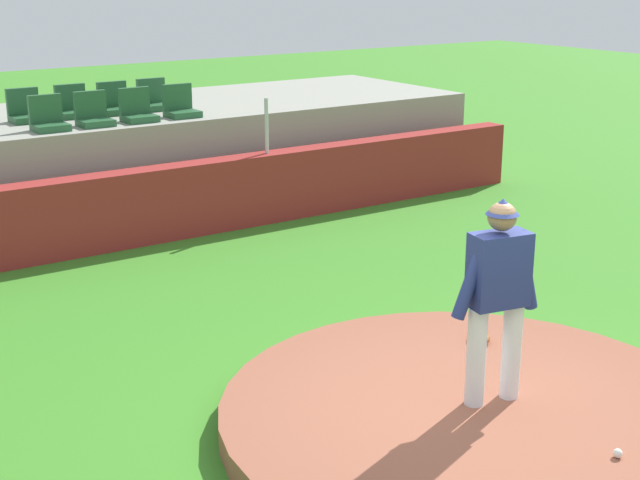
# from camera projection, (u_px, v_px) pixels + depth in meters

# --- Properties ---
(ground_plane) EXTENTS (60.00, 60.00, 0.00)m
(ground_plane) POSITION_uv_depth(u_px,v_px,m) (472.00, 428.00, 8.02)
(ground_plane) COLOR #398123
(pitchers_mound) EXTENTS (4.43, 4.43, 0.23)m
(pitchers_mound) POSITION_uv_depth(u_px,v_px,m) (472.00, 416.00, 7.99)
(pitchers_mound) COLOR brown
(pitchers_mound) RESTS_ON ground_plane
(pitcher) EXTENTS (0.85, 0.36, 1.83)m
(pitcher) POSITION_uv_depth(u_px,v_px,m) (498.00, 287.00, 7.73)
(pitcher) COLOR silver
(pitcher) RESTS_ON pitchers_mound
(baseball) EXTENTS (0.07, 0.07, 0.07)m
(baseball) POSITION_uv_depth(u_px,v_px,m) (618.00, 453.00, 7.09)
(baseball) COLOR white
(baseball) RESTS_ON pitchers_mound
(fielding_glove) EXTENTS (0.31, 0.36, 0.11)m
(fielding_glove) POSITION_uv_depth(u_px,v_px,m) (480.00, 337.00, 9.26)
(fielding_glove) COLOR brown
(fielding_glove) RESTS_ON pitchers_mound
(brick_barrier) EXTENTS (13.79, 0.40, 1.08)m
(brick_barrier) POSITION_uv_depth(u_px,v_px,m) (149.00, 205.00, 13.23)
(brick_barrier) COLOR maroon
(brick_barrier) RESTS_ON ground_plane
(fence_post_right) EXTENTS (0.06, 0.06, 0.85)m
(fence_post_right) POSITION_uv_depth(u_px,v_px,m) (267.00, 126.00, 14.02)
(fence_post_right) COLOR silver
(fence_post_right) RESTS_ON brick_barrier
(bleacher_platform) EXTENTS (13.20, 3.54, 1.59)m
(bleacher_platform) POSITION_uv_depth(u_px,v_px,m) (90.00, 161.00, 15.00)
(bleacher_platform) COLOR gray
(bleacher_platform) RESTS_ON ground_plane
(stadium_chair_0) EXTENTS (0.48, 0.44, 0.50)m
(stadium_chair_0) POSITION_uv_depth(u_px,v_px,m) (48.00, 119.00, 13.16)
(stadium_chair_0) COLOR #255831
(stadium_chair_0) RESTS_ON bleacher_platform
(stadium_chair_1) EXTENTS (0.48, 0.44, 0.50)m
(stadium_chair_1) POSITION_uv_depth(u_px,v_px,m) (93.00, 115.00, 13.54)
(stadium_chair_1) COLOR #255831
(stadium_chair_1) RESTS_ON bleacher_platform
(stadium_chair_2) EXTENTS (0.48, 0.44, 0.50)m
(stadium_chair_2) POSITION_uv_depth(u_px,v_px,m) (137.00, 111.00, 13.91)
(stadium_chair_2) COLOR #255831
(stadium_chair_2) RESTS_ON bleacher_platform
(stadium_chair_3) EXTENTS (0.48, 0.44, 0.50)m
(stadium_chair_3) POSITION_uv_depth(u_px,v_px,m) (180.00, 107.00, 14.33)
(stadium_chair_3) COLOR #255831
(stadium_chair_3) RESTS_ON bleacher_platform
(stadium_chair_4) EXTENTS (0.48, 0.44, 0.50)m
(stadium_chair_4) POSITION_uv_depth(u_px,v_px,m) (25.00, 111.00, 13.86)
(stadium_chair_4) COLOR #255831
(stadium_chair_4) RESTS_ON bleacher_platform
(stadium_chair_5) EXTENTS (0.48, 0.44, 0.50)m
(stadium_chair_5) POSITION_uv_depth(u_px,v_px,m) (73.00, 107.00, 14.29)
(stadium_chair_5) COLOR #255831
(stadium_chair_5) RESTS_ON bleacher_platform
(stadium_chair_6) EXTENTS (0.48, 0.44, 0.50)m
(stadium_chair_6) POSITION_uv_depth(u_px,v_px,m) (115.00, 104.00, 14.62)
(stadium_chair_6) COLOR #255831
(stadium_chair_6) RESTS_ON bleacher_platform
(stadium_chair_7) EXTENTS (0.48, 0.44, 0.50)m
(stadium_chair_7) POSITION_uv_depth(u_px,v_px,m) (154.00, 100.00, 15.02)
(stadium_chair_7) COLOR #255831
(stadium_chair_7) RESTS_ON bleacher_platform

